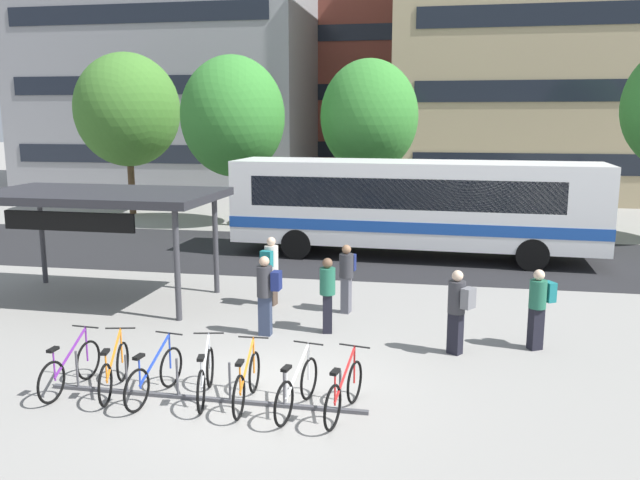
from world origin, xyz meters
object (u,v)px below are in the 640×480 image
Objects in this scene: parked_bicycle_purple_0 at (70,369)px; transit_shelter at (99,199)px; parked_bicycle_silver_3 at (206,377)px; parked_bicycle_blue_2 at (155,377)px; commuter_teal_pack_4 at (327,289)px; parked_bicycle_red_6 at (344,392)px; commuter_grey_pack_3 at (458,306)px; commuter_teal_pack_1 at (539,303)px; street_tree_0 at (369,117)px; street_tree_2 at (233,117)px; parked_bicycle_white_5 at (297,389)px; street_tree_3 at (128,110)px; commuter_navy_pack_0 at (266,290)px; commuter_navy_pack_5 at (347,273)px; parked_bicycle_orange_4 at (247,382)px; city_bus at (416,205)px; commuter_teal_pack_2 at (271,266)px; parked_bicycle_orange_1 at (114,371)px.

parked_bicycle_purple_0 is 0.29× the size of transit_shelter.
parked_bicycle_silver_3 is at bearing -84.05° from parked_bicycle_purple_0.
parked_bicycle_blue_2 is 1.03× the size of commuter_teal_pack_4.
commuter_grey_pack_3 reaches higher than parked_bicycle_red_6.
commuter_teal_pack_1 reaches higher than parked_bicycle_purple_0.
commuter_grey_pack_3 is 15.02m from street_tree_0.
street_tree_2 is (-6.32, 13.25, 3.69)m from commuter_teal_pack_4.
street_tree_3 reaches higher than parked_bicycle_white_5.
parked_bicycle_red_6 is 1.00× the size of commuter_grey_pack_3.
parked_bicycle_red_6 is 9.10m from transit_shelter.
parked_bicycle_purple_0 is at bearing 54.83° from commuter_navy_pack_0.
commuter_navy_pack_5 is at bearing -48.54° from street_tree_3.
parked_bicycle_orange_4 is 5.44m from commuter_navy_pack_5.
commuter_teal_pack_4 is at bearing -98.45° from city_bus.
parked_bicycle_orange_4 is 7.86m from transit_shelter.
city_bus is 6.98× the size of commuter_navy_pack_0.
parked_bicycle_blue_2 is (-3.83, -11.97, -1.39)m from city_bus.
city_bus is 7.03× the size of parked_bicycle_orange_4.
commuter_navy_pack_5 is (-0.73, 5.44, 0.58)m from parked_bicycle_red_6.
commuter_teal_pack_4 is (1.40, 3.76, 0.57)m from parked_bicycle_silver_3.
parked_bicycle_orange_4 is at bearing 75.76° from commuter_grey_pack_3.
street_tree_3 reaches higher than parked_bicycle_silver_3.
commuter_teal_pack_1 is 0.96× the size of commuter_teal_pack_2.
transit_shelter is (-2.25, 5.27, 2.24)m from parked_bicycle_purple_0.
parked_bicycle_silver_3 is at bearing -73.87° from street_tree_2.
commuter_navy_pack_0 is 2.44m from commuter_navy_pack_5.
parked_bicycle_blue_2 is 1.03× the size of commuter_navy_pack_5.
commuter_navy_pack_5 is at bearing -8.37° from commuter_grey_pack_3.
commuter_navy_pack_5 is 0.24× the size of street_tree_0.
parked_bicycle_silver_3 is at bearing -31.59° from commuter_teal_pack_4.
parked_bicycle_orange_4 is 1.61m from parked_bicycle_red_6.
parked_bicycle_blue_2 is 0.99× the size of parked_bicycle_orange_4.
commuter_teal_pack_4 is 0.23× the size of street_tree_2.
commuter_navy_pack_0 is (-1.43, 3.48, 0.62)m from parked_bicycle_white_5.
commuter_teal_pack_4 reaches higher than parked_bicycle_silver_3.
street_tree_0 is (0.11, 17.15, 4.26)m from parked_bicycle_orange_4.
commuter_navy_pack_0 is 1.04× the size of commuter_navy_pack_5.
parked_bicycle_white_5 is (3.99, -0.10, 0.00)m from parked_bicycle_purple_0.
street_tree_2 reaches higher than city_bus.
parked_bicycle_orange_1 is 1.02× the size of commuter_navy_pack_5.
city_bus is at bearing 157.81° from commuter_teal_pack_4.
transit_shelter is 5.42m from commuter_navy_pack_0.
city_bus is 8.86m from commuter_teal_pack_1.
commuter_navy_pack_0 is (4.81, -1.89, -1.62)m from transit_shelter.
transit_shelter reaches higher than parked_bicycle_purple_0.
street_tree_3 reaches higher than street_tree_2.
commuter_teal_pack_4 is (3.81, 3.83, 0.57)m from parked_bicycle_purple_0.
street_tree_3 is at bearing 158.07° from street_tree_2.
commuter_grey_pack_3 is (4.15, 2.88, 0.59)m from parked_bicycle_silver_3.
commuter_teal_pack_1 is at bearing -176.25° from commuter_navy_pack_0.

